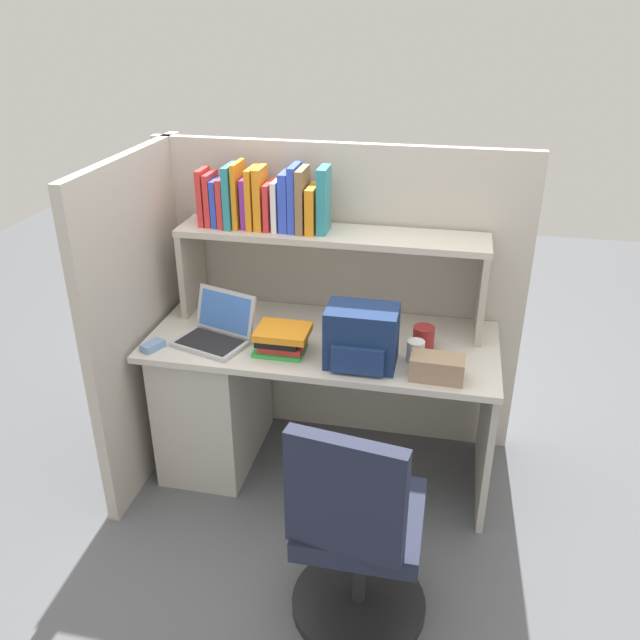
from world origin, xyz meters
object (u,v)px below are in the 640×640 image
(backpack, at_px, (361,338))
(computer_mouse, at_px, (153,346))
(laptop, at_px, (217,331))
(snack_canister, at_px, (423,338))
(paper_cup, at_px, (416,351))
(tissue_box, at_px, (437,368))
(office_chair, at_px, (356,540))

(backpack, height_order, computer_mouse, backpack)
(laptop, xyz_separation_m, snack_canister, (0.93, 0.11, 0.01))
(backpack, relative_size, snack_canister, 2.70)
(laptop, distance_m, paper_cup, 0.90)
(paper_cup, xyz_separation_m, tissue_box, (0.10, -0.12, 0.00))
(snack_canister, distance_m, office_chair, 0.96)
(backpack, bearing_deg, tissue_box, -9.51)
(snack_canister, xyz_separation_m, office_chair, (-0.15, -0.86, -0.39))
(computer_mouse, xyz_separation_m, office_chair, (1.03, -0.62, -0.35))
(tissue_box, relative_size, snack_canister, 1.98)
(laptop, xyz_separation_m, backpack, (0.67, -0.07, 0.08))
(computer_mouse, bearing_deg, snack_canister, 34.67)
(tissue_box, distance_m, snack_canister, 0.25)
(paper_cup, distance_m, snack_canister, 0.12)
(tissue_box, xyz_separation_m, snack_canister, (-0.07, 0.24, 0.01))
(tissue_box, bearing_deg, laptop, 174.82)
(tissue_box, xyz_separation_m, office_chair, (-0.23, -0.62, -0.39))
(laptop, height_order, tissue_box, laptop)
(paper_cup, distance_m, tissue_box, 0.16)
(tissue_box, bearing_deg, computer_mouse, -177.74)
(laptop, xyz_separation_m, tissue_box, (1.00, -0.12, -0.00))
(paper_cup, height_order, office_chair, office_chair)
(tissue_box, height_order, office_chair, office_chair)
(laptop, relative_size, computer_mouse, 3.60)
(backpack, height_order, paper_cup, backpack)
(snack_canister, height_order, office_chair, office_chair)
(laptop, bearing_deg, snack_canister, 6.97)
(computer_mouse, distance_m, office_chair, 1.25)
(paper_cup, height_order, snack_canister, snack_canister)
(backpack, bearing_deg, paper_cup, 16.96)
(tissue_box, bearing_deg, paper_cup, 130.39)
(laptop, relative_size, tissue_box, 1.70)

